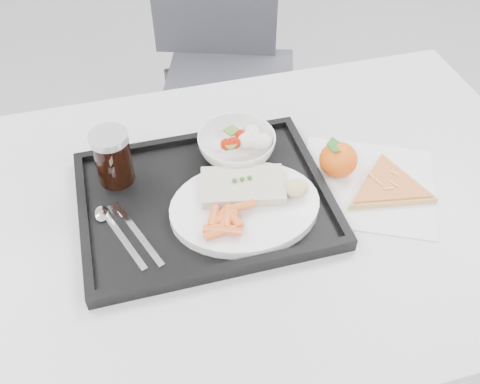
{
  "coord_description": "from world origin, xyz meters",
  "views": [
    {
      "loc": [
        -0.2,
        -0.34,
        1.47
      ],
      "look_at": [
        -0.02,
        0.32,
        0.77
      ],
      "focal_mm": 40.0,
      "sensor_mm": 36.0,
      "label": 1
    }
  ],
  "objects": [
    {
      "name": "table",
      "position": [
        0.0,
        0.3,
        0.68
      ],
      "size": [
        1.2,
        0.8,
        0.75
      ],
      "color": "silver",
      "rests_on": "ground"
    },
    {
      "name": "tangerine",
      "position": [
        0.18,
        0.34,
        0.79
      ],
      "size": [
        0.09,
        0.09,
        0.07
      ],
      "color": "#D95D21",
      "rests_on": "napkin"
    },
    {
      "name": "chair",
      "position": [
        0.16,
        1.18,
        0.54
      ],
      "size": [
        0.53,
        0.54,
        0.93
      ],
      "color": "#34353A",
      "rests_on": "ground"
    },
    {
      "name": "dinner_plate",
      "position": [
        -0.02,
        0.28,
        0.77
      ],
      "size": [
        0.27,
        0.27,
        0.02
      ],
      "color": "white",
      "rests_on": "tray"
    },
    {
      "name": "fish_fillet",
      "position": [
        -0.02,
        0.31,
        0.79
      ],
      "size": [
        0.16,
        0.12,
        0.03
      ],
      "color": "beige",
      "rests_on": "dinner_plate"
    },
    {
      "name": "bread_roll",
      "position": [
        0.07,
        0.27,
        0.8
      ],
      "size": [
        0.05,
        0.04,
        0.03
      ],
      "color": "#E8D488",
      "rests_on": "dinner_plate"
    },
    {
      "name": "salad_contents",
      "position": [
        0.03,
        0.43,
        0.8
      ],
      "size": [
        0.1,
        0.07,
        0.03
      ],
      "color": "#A71301",
      "rests_on": "salad_bowl"
    },
    {
      "name": "salad_bowl",
      "position": [
        0.0,
        0.42,
        0.79
      ],
      "size": [
        0.15,
        0.15,
        0.05
      ],
      "color": "white",
      "rests_on": "tray"
    },
    {
      "name": "cola_glass",
      "position": [
        -0.23,
        0.42,
        0.82
      ],
      "size": [
        0.07,
        0.07,
        0.11
      ],
      "color": "black",
      "rests_on": "tray"
    },
    {
      "name": "napkin",
      "position": [
        0.23,
        0.29,
        0.75
      ],
      "size": [
        0.33,
        0.32,
        0.0
      ],
      "color": "white",
      "rests_on": "table"
    },
    {
      "name": "tray",
      "position": [
        -0.08,
        0.32,
        0.76
      ],
      "size": [
        0.45,
        0.35,
        0.03
      ],
      "color": "black",
      "rests_on": "table"
    },
    {
      "name": "pizza_slice",
      "position": [
        0.26,
        0.27,
        0.76
      ],
      "size": [
        0.25,
        0.25,
        0.02
      ],
      "color": "tan",
      "rests_on": "napkin"
    },
    {
      "name": "carrot_pile",
      "position": [
        -0.07,
        0.23,
        0.8
      ],
      "size": [
        0.1,
        0.08,
        0.02
      ],
      "color": "orange",
      "rests_on": "dinner_plate"
    },
    {
      "name": "cutlery",
      "position": [
        -0.24,
        0.29,
        0.77
      ],
      "size": [
        0.11,
        0.17,
        0.01
      ],
      "color": "silver",
      "rests_on": "tray"
    }
  ]
}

